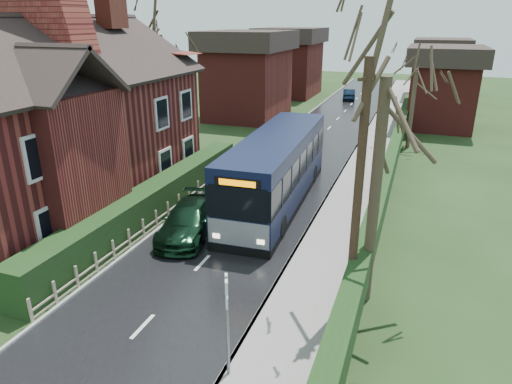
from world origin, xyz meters
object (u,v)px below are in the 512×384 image
at_px(bus_stop_sign, 227,313).
at_px(telegraph_pole, 358,194).
at_px(car_silver, 226,190).
at_px(car_green, 188,220).
at_px(bus, 277,170).
at_px(brick_house, 52,117).

height_order(bus_stop_sign, telegraph_pole, telegraph_pole).
xyz_separation_m(car_silver, car_green, (-0.10, -3.70, -0.07)).
bearing_deg(car_silver, car_green, -84.59).
bearing_deg(bus_stop_sign, bus, 77.80).
relative_size(bus, car_silver, 2.65).
relative_size(bus, telegraph_pole, 1.49).
relative_size(car_silver, car_green, 0.94).
xyz_separation_m(bus, car_silver, (-2.30, -0.92, -0.97)).
bearing_deg(brick_house, telegraph_pole, -14.63).
bearing_deg(bus, car_silver, -160.65).
bearing_deg(car_green, bus_stop_sign, -67.18).
bearing_deg(bus, brick_house, -160.50).
height_order(brick_house, car_silver, brick_house).
height_order(car_green, bus_stop_sign, bus_stop_sign).
bearing_deg(car_green, bus, 50.93).
xyz_separation_m(car_silver, bus_stop_sign, (4.70, -10.70, 1.22)).
distance_m(bus_stop_sign, telegraph_pole, 5.07).
height_order(brick_house, telegraph_pole, brick_house).
relative_size(brick_house, car_green, 3.17).
xyz_separation_m(bus, bus_stop_sign, (2.40, -11.62, 0.25)).
bearing_deg(telegraph_pole, car_green, 177.47).
relative_size(car_green, telegraph_pole, 0.60).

